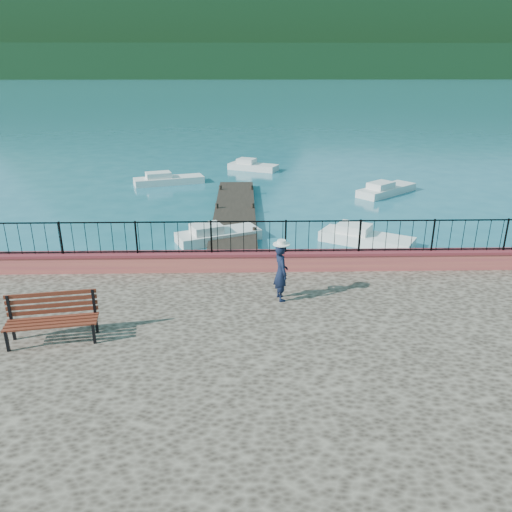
{
  "coord_description": "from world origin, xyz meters",
  "views": [
    {
      "loc": [
        -1.5,
        -10.25,
        6.99
      ],
      "look_at": [
        -1.22,
        2.0,
        2.3
      ],
      "focal_mm": 35.0,
      "sensor_mm": 36.0,
      "label": 1
    }
  ],
  "objects_px": {
    "boat_0": "(218,232)",
    "boat_1": "(367,235)",
    "boat_4": "(253,164)",
    "boat_2": "(387,187)",
    "person": "(281,272)",
    "boat_3": "(169,177)",
    "park_bench": "(53,328)"
  },
  "relations": [
    {
      "from": "boat_0",
      "to": "boat_1",
      "type": "height_order",
      "value": "same"
    },
    {
      "from": "boat_3",
      "to": "boat_4",
      "type": "relative_size",
      "value": 1.23
    },
    {
      "from": "park_bench",
      "to": "boat_4",
      "type": "xyz_separation_m",
      "value": [
        4.93,
        25.62,
        -1.12
      ]
    },
    {
      "from": "boat_4",
      "to": "person",
      "type": "bearing_deg",
      "value": -63.89
    },
    {
      "from": "park_bench",
      "to": "person",
      "type": "relative_size",
      "value": 1.33
    },
    {
      "from": "boat_0",
      "to": "boat_4",
      "type": "bearing_deg",
      "value": 59.73
    },
    {
      "from": "park_bench",
      "to": "person",
      "type": "height_order",
      "value": "person"
    },
    {
      "from": "person",
      "to": "boat_3",
      "type": "height_order",
      "value": "person"
    },
    {
      "from": "park_bench",
      "to": "boat_4",
      "type": "height_order",
      "value": "park_bench"
    },
    {
      "from": "park_bench",
      "to": "boat_0",
      "type": "relative_size",
      "value": 0.58
    },
    {
      "from": "person",
      "to": "boat_2",
      "type": "distance_m",
      "value": 17.97
    },
    {
      "from": "boat_4",
      "to": "boat_3",
      "type": "bearing_deg",
      "value": -115.75
    },
    {
      "from": "boat_3",
      "to": "boat_0",
      "type": "bearing_deg",
      "value": -89.9
    },
    {
      "from": "boat_3",
      "to": "boat_4",
      "type": "xyz_separation_m",
      "value": [
        5.39,
        4.34,
        0.0
      ]
    },
    {
      "from": "boat_3",
      "to": "boat_4",
      "type": "distance_m",
      "value": 6.92
    },
    {
      "from": "boat_3",
      "to": "boat_4",
      "type": "bearing_deg",
      "value": 20.74
    },
    {
      "from": "boat_1",
      "to": "boat_2",
      "type": "bearing_deg",
      "value": 100.99
    },
    {
      "from": "park_bench",
      "to": "person",
      "type": "distance_m",
      "value": 5.62
    },
    {
      "from": "park_bench",
      "to": "person",
      "type": "bearing_deg",
      "value": 11.88
    },
    {
      "from": "park_bench",
      "to": "boat_3",
      "type": "bearing_deg",
      "value": 82.1
    },
    {
      "from": "person",
      "to": "boat_4",
      "type": "relative_size",
      "value": 0.44
    },
    {
      "from": "park_bench",
      "to": "boat_2",
      "type": "xyz_separation_m",
      "value": [
        12.56,
        18.33,
        -1.12
      ]
    },
    {
      "from": "boat_0",
      "to": "person",
      "type": "bearing_deg",
      "value": -99.75
    },
    {
      "from": "boat_2",
      "to": "boat_3",
      "type": "relative_size",
      "value": 0.97
    },
    {
      "from": "boat_2",
      "to": "boat_4",
      "type": "bearing_deg",
      "value": 96.07
    },
    {
      "from": "boat_1",
      "to": "boat_2",
      "type": "distance_m",
      "value": 9.26
    },
    {
      "from": "park_bench",
      "to": "boat_2",
      "type": "distance_m",
      "value": 22.25
    },
    {
      "from": "boat_0",
      "to": "boat_2",
      "type": "relative_size",
      "value": 0.85
    },
    {
      "from": "person",
      "to": "boat_0",
      "type": "relative_size",
      "value": 0.44
    },
    {
      "from": "person",
      "to": "boat_2",
      "type": "height_order",
      "value": "person"
    },
    {
      "from": "boat_0",
      "to": "boat_1",
      "type": "relative_size",
      "value": 0.92
    },
    {
      "from": "park_bench",
      "to": "boat_0",
      "type": "distance_m",
      "value": 10.78
    }
  ]
}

